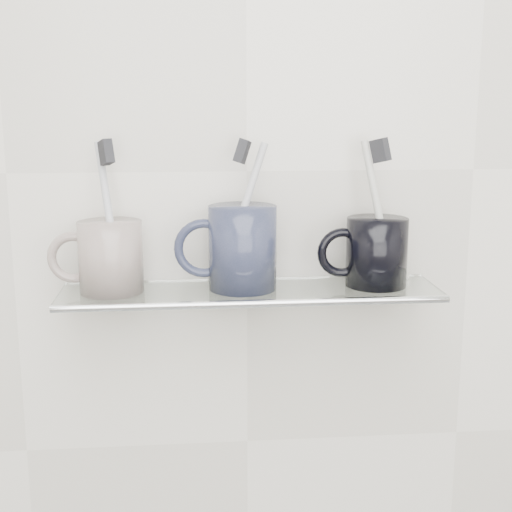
{
  "coord_description": "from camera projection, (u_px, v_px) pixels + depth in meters",
  "views": [
    {
      "loc": [
        -0.08,
        0.13,
        1.34
      ],
      "look_at": [
        0.01,
        1.04,
        1.14
      ],
      "focal_mm": 50.0,
      "sensor_mm": 36.0,
      "label": 1
    }
  ],
  "objects": [
    {
      "name": "toothbrush_left",
      "position": [
        109.0,
        215.0,
        0.91
      ],
      "size": [
        0.04,
        0.06,
        0.19
      ],
      "primitive_type": "cylinder",
      "rotation": [
        -0.26,
        -0.01,
        0.47
      ],
      "color": "#B8BAC3",
      "rests_on": "mug_left"
    },
    {
      "name": "mug_right",
      "position": [
        377.0,
        252.0,
        0.95
      ],
      "size": [
        0.09,
        0.09,
        0.09
      ],
      "primitive_type": "cylinder",
      "rotation": [
        0.0,
        0.0,
        -0.14
      ],
      "color": "black",
      "rests_on": "shelf_glass"
    },
    {
      "name": "bracket_left",
      "position": [
        95.0,
        294.0,
        0.97
      ],
      "size": [
        0.02,
        0.03,
        0.02
      ],
      "primitive_type": "cylinder",
      "rotation": [
        1.57,
        0.0,
        0.0
      ],
      "color": "silver",
      "rests_on": "wall_back"
    },
    {
      "name": "toothbrush_right",
      "position": [
        378.0,
        211.0,
        0.94
      ],
      "size": [
        0.05,
        0.04,
        0.19
      ],
      "primitive_type": "cylinder",
      "rotation": [
        -0.22,
        -0.08,
        0.68
      ],
      "color": "beige",
      "rests_on": "mug_right"
    },
    {
      "name": "chrome_cap",
      "position": [
        397.0,
        280.0,
        0.96
      ],
      "size": [
        0.03,
        0.03,
        0.01
      ],
      "primitive_type": "cylinder",
      "color": "silver",
      "rests_on": "shelf_glass"
    },
    {
      "name": "mug_right_handle",
      "position": [
        342.0,
        253.0,
        0.95
      ],
      "size": [
        0.07,
        0.01,
        0.07
      ],
      "primitive_type": "torus",
      "rotation": [
        1.57,
        0.0,
        0.0
      ],
      "color": "black",
      "rests_on": "mug_right"
    },
    {
      "name": "mug_center",
      "position": [
        243.0,
        248.0,
        0.94
      ],
      "size": [
        0.1,
        0.1,
        0.11
      ],
      "primitive_type": "cylinder",
      "rotation": [
        0.0,
        0.0,
        -0.11
      ],
      "color": "#1C2334",
      "rests_on": "shelf_glass"
    },
    {
      "name": "bracket_right",
      "position": [
        395.0,
        287.0,
        1.01
      ],
      "size": [
        0.02,
        0.03,
        0.02
      ],
      "primitive_type": "cylinder",
      "rotation": [
        1.57,
        0.0,
        0.0
      ],
      "color": "silver",
      "rests_on": "wall_back"
    },
    {
      "name": "shelf_rail",
      "position": [
        254.0,
        304.0,
        0.89
      ],
      "size": [
        0.5,
        0.01,
        0.01
      ],
      "primitive_type": "cylinder",
      "rotation": [
        0.0,
        1.57,
        0.0
      ],
      "color": "silver",
      "rests_on": "shelf_glass"
    },
    {
      "name": "mug_center_handle",
      "position": [
        204.0,
        248.0,
        0.93
      ],
      "size": [
        0.08,
        0.01,
        0.08
      ],
      "primitive_type": "torus",
      "rotation": [
        1.57,
        0.0,
        0.0
      ],
      "color": "#1C2334",
      "rests_on": "mug_center"
    },
    {
      "name": "toothbrush_center",
      "position": [
        242.0,
        213.0,
        0.93
      ],
      "size": [
        0.07,
        0.03,
        0.18
      ],
      "primitive_type": "cylinder",
      "rotation": [
        -0.17,
        0.28,
        -0.33
      ],
      "color": "silver",
      "rests_on": "mug_center"
    },
    {
      "name": "mug_left_handle",
      "position": [
        74.0,
        258.0,
        0.92
      ],
      "size": [
        0.07,
        0.01,
        0.07
      ],
      "primitive_type": "torus",
      "rotation": [
        1.57,
        0.0,
        0.0
      ],
      "color": "silver",
      "rests_on": "mug_left"
    },
    {
      "name": "bristles_right",
      "position": [
        380.0,
        150.0,
        0.92
      ],
      "size": [
        0.03,
        0.03,
        0.03
      ],
      "primitive_type": "cube",
      "rotation": [
        -0.22,
        -0.08,
        0.68
      ],
      "color": "black",
      "rests_on": "toothbrush_right"
    },
    {
      "name": "mug_left",
      "position": [
        111.0,
        257.0,
        0.92
      ],
      "size": [
        0.11,
        0.11,
        0.09
      ],
      "primitive_type": "cylinder",
      "rotation": [
        0.0,
        0.0,
        -0.4
      ],
      "color": "silver",
      "rests_on": "shelf_glass"
    },
    {
      "name": "wall_back",
      "position": [
        247.0,
        171.0,
        0.97
      ],
      "size": [
        2.5,
        0.0,
        2.5
      ],
      "primitive_type": "plane",
      "rotation": [
        1.57,
        0.0,
        0.0
      ],
      "color": "silver",
      "rests_on": "ground"
    },
    {
      "name": "bristles_center",
      "position": [
        242.0,
        151.0,
        0.91
      ],
      "size": [
        0.03,
        0.03,
        0.04
      ],
      "primitive_type": "cube",
      "rotation": [
        -0.17,
        0.28,
        -0.33
      ],
      "color": "black",
      "rests_on": "toothbrush_center"
    },
    {
      "name": "shelf_glass",
      "position": [
        251.0,
        292.0,
        0.94
      ],
      "size": [
        0.5,
        0.12,
        0.01
      ],
      "primitive_type": "cube",
      "color": "silver",
      "rests_on": "wall_back"
    },
    {
      "name": "bristles_left",
      "position": [
        106.0,
        152.0,
        0.89
      ],
      "size": [
        0.02,
        0.03,
        0.03
      ],
      "primitive_type": "cube",
      "rotation": [
        -0.26,
        -0.01,
        0.47
      ],
      "color": "black",
      "rests_on": "toothbrush_left"
    }
  ]
}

